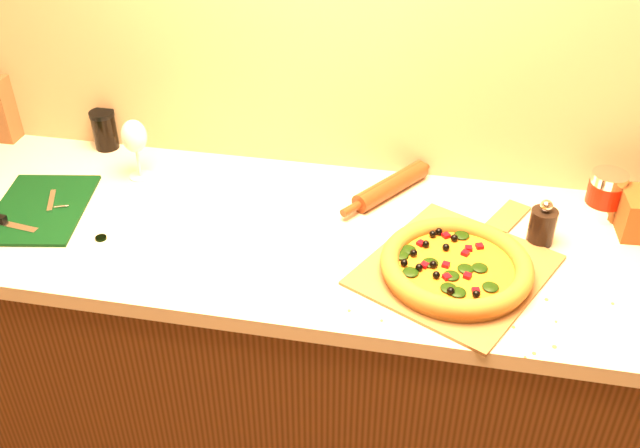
{
  "coord_description": "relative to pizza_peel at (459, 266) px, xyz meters",
  "views": [
    {
      "loc": [
        0.23,
        0.03,
        1.92
      ],
      "look_at": [
        -0.03,
        1.38,
        0.96
      ],
      "focal_mm": 40.0,
      "sensor_mm": 36.0,
      "label": 1
    }
  ],
  "objects": [
    {
      "name": "bottle_cap",
      "position": [
        -0.86,
        -0.05,
        -0.0
      ],
      "size": [
        0.04,
        0.04,
        0.01
      ],
      "primitive_type": "cylinder",
      "rotation": [
        0.0,
        0.0,
        0.36
      ],
      "color": "black",
      "rests_on": "countertop"
    },
    {
      "name": "cutting_board",
      "position": [
        -1.07,
        0.03,
        0.0
      ],
      "size": [
        0.28,
        0.35,
        0.02
      ],
      "rotation": [
        0.0,
        0.0,
        0.18
      ],
      "color": "black",
      "rests_on": "countertop"
    },
    {
      "name": "wine_glass",
      "position": [
        -0.88,
        0.24,
        0.12
      ],
      "size": [
        0.07,
        0.07,
        0.17
      ],
      "color": "silver",
      "rests_on": "countertop"
    },
    {
      "name": "cabinet",
      "position": [
        -0.3,
        0.08,
        -0.47
      ],
      "size": [
        2.8,
        0.65,
        0.86
      ],
      "primitive_type": "cube",
      "color": "#41250E",
      "rests_on": "ground"
    },
    {
      "name": "dark_jar",
      "position": [
        -1.04,
        0.38,
        0.05
      ],
      "size": [
        0.07,
        0.07,
        0.12
      ],
      "color": "black",
      "rests_on": "countertop"
    },
    {
      "name": "countertop",
      "position": [
        -0.3,
        0.08,
        -0.02
      ],
      "size": [
        2.84,
        0.68,
        0.04
      ],
      "primitive_type": "cube",
      "color": "beige",
      "rests_on": "cabinet"
    },
    {
      "name": "coffee_canister",
      "position": [
        0.35,
        0.28,
        0.06
      ],
      "size": [
        0.09,
        0.09,
        0.12
      ],
      "color": "silver",
      "rests_on": "countertop"
    },
    {
      "name": "pizza_peel",
      "position": [
        0.0,
        0.0,
        0.0
      ],
      "size": [
        0.51,
        0.58,
        0.01
      ],
      "rotation": [
        0.0,
        0.0,
        -0.47
      ],
      "color": "brown",
      "rests_on": "countertop"
    },
    {
      "name": "pizza",
      "position": [
        -0.01,
        -0.03,
        0.03
      ],
      "size": [
        0.34,
        0.34,
        0.05
      ],
      "color": "#AA682A",
      "rests_on": "pizza_peel"
    },
    {
      "name": "pepper_grinder",
      "position": [
        0.19,
        0.14,
        0.04
      ],
      "size": [
        0.06,
        0.06,
        0.12
      ],
      "color": "black",
      "rests_on": "countertop"
    },
    {
      "name": "rolling_pin",
      "position": [
        -0.19,
        0.28,
        0.02
      ],
      "size": [
        0.22,
        0.32,
        0.05
      ],
      "rotation": [
        0.0,
        0.0,
        0.97
      ],
      "color": "#55240E",
      "rests_on": "countertop"
    }
  ]
}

